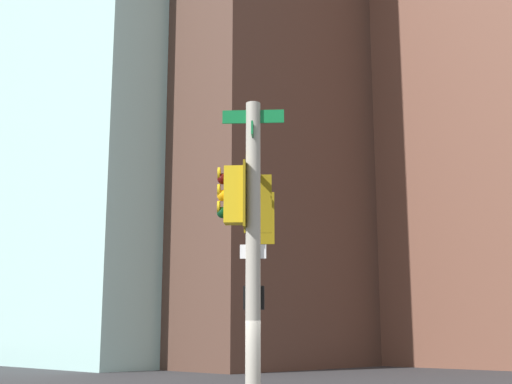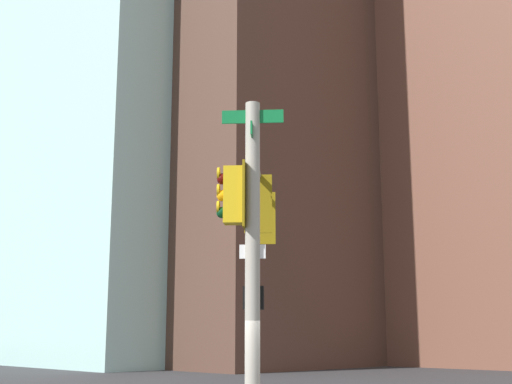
% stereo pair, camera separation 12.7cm
% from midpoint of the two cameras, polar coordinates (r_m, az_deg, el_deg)
% --- Properties ---
extents(signal_pole_assembly, '(3.50, 3.91, 6.32)m').
position_cam_midpoint_polar(signal_pole_assembly, '(13.07, -0.49, -3.46)').
color(signal_pole_assembly, '#9E998C').
rests_on(signal_pole_assembly, ground_plane).
extents(building_brick_midblock, '(19.72, 17.21, 45.85)m').
position_cam_midpoint_polar(building_brick_midblock, '(58.28, -2.38, 9.28)').
color(building_brick_midblock, '#4C3328').
rests_on(building_brick_midblock, ground_plane).
extents(building_glass_tower, '(26.20, 31.42, 66.44)m').
position_cam_midpoint_polar(building_glass_tower, '(70.87, -6.26, 14.48)').
color(building_glass_tower, '#9EC6C1').
rests_on(building_glass_tower, ground_plane).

